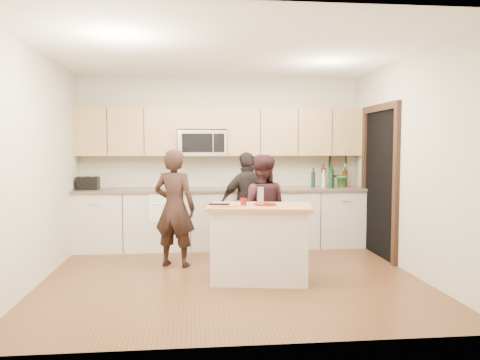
{
  "coord_description": "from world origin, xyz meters",
  "views": [
    {
      "loc": [
        -0.47,
        -5.61,
        1.58
      ],
      "look_at": [
        0.14,
        0.35,
        1.16
      ],
      "focal_mm": 35.0,
      "sensor_mm": 36.0,
      "label": 1
    }
  ],
  "objects": [
    {
      "name": "floor",
      "position": [
        0.0,
        0.0,
        0.0
      ],
      "size": [
        4.5,
        4.5,
        0.0
      ],
      "primitive_type": "plane",
      "color": "brown",
      "rests_on": "ground"
    },
    {
      "name": "room_shell",
      "position": [
        0.0,
        0.0,
        1.73
      ],
      "size": [
        4.52,
        4.02,
        2.71
      ],
      "color": "#BAB59E",
      "rests_on": "ground"
    },
    {
      "name": "back_cabinetry",
      "position": [
        0.0,
        1.69,
        0.47
      ],
      "size": [
        4.5,
        0.66,
        0.94
      ],
      "color": "beige",
      "rests_on": "ground"
    },
    {
      "name": "upper_cabinetry",
      "position": [
        0.03,
        1.83,
        1.84
      ],
      "size": [
        4.5,
        0.33,
        0.75
      ],
      "color": "tan",
      "rests_on": "ground"
    },
    {
      "name": "microwave",
      "position": [
        -0.31,
        1.8,
        1.65
      ],
      "size": [
        0.76,
        0.41,
        0.4
      ],
      "color": "silver",
      "rests_on": "ground"
    },
    {
      "name": "doorway",
      "position": [
        2.23,
        0.9,
        1.16
      ],
      "size": [
        0.06,
        1.25,
        2.2
      ],
      "color": "black",
      "rests_on": "ground"
    },
    {
      "name": "framed_picture",
      "position": [
        1.95,
        1.98,
        1.28
      ],
      "size": [
        0.3,
        0.03,
        0.38
      ],
      "color": "black",
      "rests_on": "ground"
    },
    {
      "name": "dish_towel",
      "position": [
        -0.95,
        1.5,
        0.8
      ],
      "size": [
        0.34,
        0.6,
        0.48
      ],
      "color": "white",
      "rests_on": "ground"
    },
    {
      "name": "island",
      "position": [
        0.32,
        -0.18,
        0.45
      ],
      "size": [
        1.3,
        0.89,
        0.9
      ],
      "rotation": [
        0.0,
        0.0,
        -0.17
      ],
      "color": "beige",
      "rests_on": "ground"
    },
    {
      "name": "red_plate",
      "position": [
        0.39,
        -0.17,
        0.91
      ],
      "size": [
        0.27,
        0.27,
        0.02
      ],
      "primitive_type": "cylinder",
      "color": "maroon",
      "rests_on": "island"
    },
    {
      "name": "box_grater",
      "position": [
        0.33,
        -0.16,
        1.03
      ],
      "size": [
        0.08,
        0.06,
        0.22
      ],
      "color": "silver",
      "rests_on": "red_plate"
    },
    {
      "name": "drink_glass",
      "position": [
        0.12,
        -0.22,
        0.95
      ],
      "size": [
        0.07,
        0.07,
        0.09
      ],
      "primitive_type": "cylinder",
      "color": "maroon",
      "rests_on": "island"
    },
    {
      "name": "cutting_board",
      "position": [
        -0.09,
        -0.26,
        0.91
      ],
      "size": [
        0.3,
        0.23,
        0.02
      ],
      "primitive_type": "cube",
      "rotation": [
        0.0,
        0.0,
        -0.17
      ],
      "color": "#AC7347",
      "rests_on": "island"
    },
    {
      "name": "tongs",
      "position": [
        -0.16,
        -0.26,
        0.93
      ],
      "size": [
        0.24,
        0.07,
        0.02
      ],
      "primitive_type": "cube",
      "rotation": [
        0.0,
        0.0,
        -0.17
      ],
      "color": "black",
      "rests_on": "cutting_board"
    },
    {
      "name": "knife",
      "position": [
        0.05,
        -0.31,
        0.92
      ],
      "size": [
        0.18,
        0.05,
        0.01
      ],
      "primitive_type": "cube",
      "rotation": [
        0.0,
        0.0,
        -0.17
      ],
      "color": "silver",
      "rests_on": "cutting_board"
    },
    {
      "name": "toaster",
      "position": [
        -2.05,
        1.67,
        1.04
      ],
      "size": [
        0.32,
        0.21,
        0.2
      ],
      "color": "black",
      "rests_on": "back_cabinetry"
    },
    {
      "name": "bottle_cluster",
      "position": [
        1.77,
        1.73,
        1.11
      ],
      "size": [
        0.65,
        0.38,
        0.38
      ],
      "color": "black",
      "rests_on": "back_cabinetry"
    },
    {
      "name": "orchid",
      "position": [
        1.95,
        1.72,
        1.15
      ],
      "size": [
        0.3,
        0.28,
        0.42
      ],
      "primitive_type": "imported",
      "rotation": [
        0.0,
        0.0,
        0.61
      ],
      "color": "#316B2A",
      "rests_on": "back_cabinetry"
    },
    {
      "name": "woman_left",
      "position": [
        -0.71,
        0.6,
        0.78
      ],
      "size": [
        0.67,
        0.55,
        1.56
      ],
      "primitive_type": "imported",
      "rotation": [
        0.0,
        0.0,
        2.77
      ],
      "color": "black",
      "rests_on": "ground"
    },
    {
      "name": "woman_center",
      "position": [
        0.46,
        0.63,
        0.74
      ],
      "size": [
        0.83,
        0.71,
        1.49
      ],
      "primitive_type": "imported",
      "rotation": [
        0.0,
        0.0,
        2.92
      ],
      "color": "black",
      "rests_on": "ground"
    },
    {
      "name": "woman_right",
      "position": [
        0.34,
        1.13,
        0.76
      ],
      "size": [
        0.96,
        0.6,
        1.51
      ],
      "primitive_type": "imported",
      "rotation": [
        0.0,
        0.0,
        3.42
      ],
      "color": "black",
      "rests_on": "ground"
    }
  ]
}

